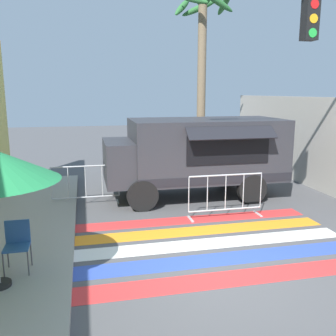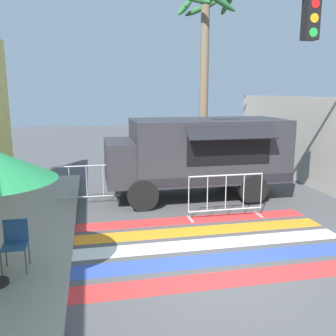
# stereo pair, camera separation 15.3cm
# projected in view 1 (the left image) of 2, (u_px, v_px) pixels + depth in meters

# --- Properties ---
(ground_plane) EXTENTS (60.00, 60.00, 0.00)m
(ground_plane) POSITION_uv_depth(u_px,v_px,m) (221.00, 271.00, 6.68)
(ground_plane) COLOR #4C4C4F
(crosswalk_painted) EXTENTS (6.40, 3.60, 0.01)m
(crosswalk_painted) POSITION_uv_depth(u_px,v_px,m) (200.00, 244.00, 7.84)
(crosswalk_painted) COLOR red
(crosswalk_painted) RESTS_ON ground_plane
(food_truck) EXTENTS (5.26, 2.66, 2.35)m
(food_truck) POSITION_uv_depth(u_px,v_px,m) (193.00, 152.00, 11.12)
(food_truck) COLOR #2D2D33
(food_truck) RESTS_ON ground_plane
(traffic_signal_pole) EXTENTS (4.74, 0.29, 5.60)m
(traffic_signal_pole) POSITION_uv_depth(u_px,v_px,m) (330.00, 60.00, 8.70)
(traffic_signal_pole) COLOR #515456
(traffic_signal_pole) RESTS_ON ground_plane
(folding_chair) EXTENTS (0.41, 0.41, 0.85)m
(folding_chair) POSITION_uv_depth(u_px,v_px,m) (17.00, 241.00, 6.37)
(folding_chair) COLOR #4C4C51
(folding_chair) RESTS_ON sidewalk_left
(barricade_front) EXTENTS (1.95, 0.44, 1.12)m
(barricade_front) POSITION_uv_depth(u_px,v_px,m) (225.00, 196.00, 9.45)
(barricade_front) COLOR #B7BABF
(barricade_front) RESTS_ON ground_plane
(barricade_side) EXTENTS (1.89, 0.44, 1.12)m
(barricade_side) POSITION_uv_depth(u_px,v_px,m) (86.00, 185.00, 10.56)
(barricade_side) COLOR #B7BABF
(barricade_side) RESTS_ON ground_plane
(palm_tree) EXTENTS (2.25, 2.29, 6.92)m
(palm_tree) POSITION_uv_depth(u_px,v_px,m) (202.00, 48.00, 14.43)
(palm_tree) COLOR #7A664C
(palm_tree) RESTS_ON ground_plane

